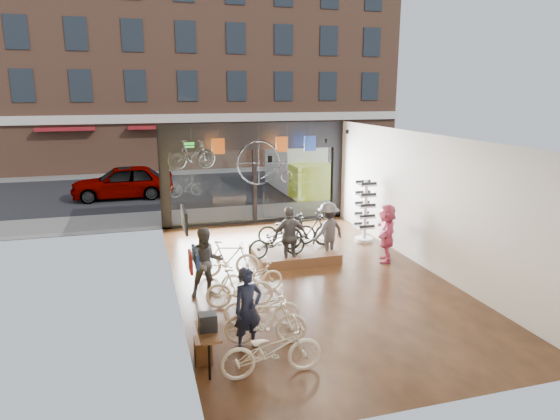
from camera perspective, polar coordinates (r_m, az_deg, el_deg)
name	(u,v)px	position (r m, az deg, el deg)	size (l,w,h in m)	color
ground_plane	(306,277)	(13.76, 2.97, -7.65)	(7.00, 12.00, 0.04)	black
ceiling	(308,136)	(12.88, 3.18, 8.48)	(7.00, 12.00, 0.04)	black
wall_left	(171,218)	(12.51, -12.35, -0.90)	(0.04, 12.00, 3.80)	#A58138
wall_right	(424,201)	(14.71, 16.14, 1.02)	(0.04, 12.00, 3.80)	beige
wall_back	(437,297)	(8.03, 17.51, -9.46)	(7.00, 0.04, 3.80)	beige
storefront	(254,173)	(18.85, -2.94, 4.20)	(7.00, 0.26, 3.80)	black
exit_sign	(189,145)	(18.18, -10.34, 7.32)	(0.35, 0.06, 0.18)	#198C26
street_road	(217,182)	(27.89, -7.16, 3.18)	(30.00, 18.00, 0.02)	black
sidewalk_near	(248,213)	(20.37, -3.66, -0.39)	(30.00, 2.40, 0.12)	slate
sidewalk_far	(207,170)	(31.78, -8.32, 4.54)	(30.00, 2.00, 0.12)	slate
opposite_building	(198,57)	(33.94, -9.36, 16.82)	(26.00, 5.00, 14.00)	brown
street_car	(123,182)	(24.48, -17.53, 3.10)	(1.86, 4.61, 1.57)	gray
box_truck	(300,169)	(24.66, 2.34, 4.74)	(2.00, 6.01, 2.37)	silver
floor_bike_0	(271,350)	(9.14, -0.98, -15.70)	(0.64, 1.85, 0.97)	silver
floor_bike_1	(266,321)	(10.12, -1.66, -12.56)	(0.47, 1.66, 1.00)	silver
floor_bike_2	(262,307)	(10.89, -2.12, -11.03)	(0.56, 1.61, 0.85)	silver
floor_bike_3	(239,288)	(11.76, -4.65, -8.87)	(0.45, 1.58, 0.95)	silver
floor_bike_4	(252,276)	(12.60, -3.23, -7.60)	(0.55, 1.57, 0.83)	silver
floor_bike_5	(228,259)	(13.58, -5.94, -5.61)	(0.48, 1.71, 1.02)	silver
display_platform	(294,254)	(15.05, 1.60, -5.07)	(2.40, 1.80, 0.30)	#503121
display_bike_left	(277,242)	(14.22, -0.35, -3.67)	(0.59, 1.69, 0.89)	black
display_bike_mid	(308,231)	(15.04, 3.27, -2.39)	(0.50, 1.77, 1.06)	black
display_bike_right	(287,230)	(15.36, 0.78, -2.26)	(0.62, 1.78, 0.94)	black
customer_0	(248,309)	(9.85, -3.70, -11.20)	(0.61, 0.40, 1.67)	#161C33
customer_1	(207,263)	(12.31, -8.38, -5.96)	(0.85, 0.66, 1.74)	#3F3F44
customer_2	(290,237)	(14.22, 1.13, -3.10)	(1.03, 0.43, 1.76)	#3F3F44
customer_3	(328,231)	(14.90, 5.52, -2.41)	(1.13, 0.65, 1.74)	#3F3F44
customer_5	(386,233)	(15.01, 12.07, -2.57)	(1.60, 0.51, 1.73)	#CC4C72
sunglasses_rack	(365,211)	(16.81, 9.67, -0.13)	(0.61, 0.50, 2.07)	white
wall_merch	(195,295)	(9.39, -9.73, -9.54)	(0.40, 2.40, 2.60)	navy
penny_farthing	(268,164)	(17.10, -1.41, 5.29)	(1.89, 0.06, 1.52)	black
hung_bike	(192,154)	(16.53, -10.06, 6.29)	(0.45, 1.58, 0.95)	black
jersey_left	(218,146)	(17.63, -7.07, 7.25)	(0.45, 0.03, 0.55)	#CC5919
jersey_mid	(282,144)	(18.14, 0.22, 7.52)	(0.45, 0.03, 0.55)	#CC5919
jersey_right	(310,143)	(18.47, 3.44, 7.61)	(0.45, 0.03, 0.55)	#1E3F99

